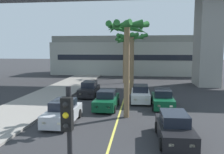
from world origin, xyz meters
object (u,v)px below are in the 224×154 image
object	(u,v)px
car_queue_sixth	(174,128)
car_queue_third	(107,100)
car_queue_fifth	(89,89)
palm_tree_mid_median	(124,45)
palm_tree_far_median	(132,45)
traffic_light_median_near	(69,151)
car_queue_second	(140,94)
palm_tree_near_median	(127,38)
car_queue_fourth	(163,99)
palm_tree_farthest_median	(127,44)
car_queue_front	(63,112)

from	to	relation	value
car_queue_sixth	car_queue_third	bearing A→B (deg)	125.80
car_queue_fifth	palm_tree_mid_median	distance (m)	11.35
palm_tree_far_median	traffic_light_median_near	bearing A→B (deg)	-92.04
car_queue_second	palm_tree_mid_median	bearing A→B (deg)	101.42
car_queue_second	car_queue_fifth	distance (m)	5.72
traffic_light_median_near	palm_tree_far_median	xyz separation A→B (m)	(0.73, 20.56, 2.70)
car_queue_sixth	palm_tree_near_median	bearing A→B (deg)	124.67
car_queue_fourth	palm_tree_farthest_median	world-z (taller)	palm_tree_farthest_median
car_queue_third	car_queue_fourth	distance (m)	4.81
palm_tree_farthest_median	car_queue_fifth	bearing A→B (deg)	-101.14
car_queue_front	car_queue_second	size ratio (longest dim) A/B	0.99
palm_tree_mid_median	car_queue_second	bearing A→B (deg)	-78.58
car_queue_second	car_queue_fourth	distance (m)	2.77
car_queue_fourth	car_queue_second	bearing A→B (deg)	133.14
car_queue_second	car_queue_sixth	size ratio (longest dim) A/B	1.00
palm_tree_mid_median	car_queue_third	bearing A→B (deg)	-91.83
car_queue_fourth	palm_tree_mid_median	world-z (taller)	palm_tree_mid_median
car_queue_fourth	car_queue_sixth	size ratio (longest dim) A/B	0.99
car_queue_fifth	palm_tree_far_median	bearing A→B (deg)	21.16
car_queue_fourth	car_queue_sixth	world-z (taller)	same
car_queue_fifth	palm_tree_farthest_median	size ratio (longest dim) A/B	0.58
car_queue_front	car_queue_fourth	bearing A→B (deg)	35.05
palm_tree_near_median	palm_tree_mid_median	size ratio (longest dim) A/B	1.05
car_queue_fourth	car_queue_fifth	world-z (taller)	same
palm_tree_mid_median	palm_tree_farthest_median	bearing A→B (deg)	89.72
palm_tree_near_median	palm_tree_far_median	size ratio (longest dim) A/B	1.04
car_queue_sixth	palm_tree_far_median	xyz separation A→B (m)	(-2.80, 12.97, 4.69)
car_queue_fourth	car_queue_front	bearing A→B (deg)	-144.95
car_queue_sixth	palm_tree_mid_median	xyz separation A→B (m)	(-4.18, 21.06, 4.87)
car_queue_third	palm_tree_farthest_median	size ratio (longest dim) A/B	0.58
car_queue_front	palm_tree_far_median	xyz separation A→B (m)	(4.29, 10.66, 4.69)
car_queue_second	traffic_light_median_near	bearing A→B (deg)	-95.75
palm_tree_mid_median	palm_tree_far_median	world-z (taller)	palm_tree_far_median
traffic_light_median_near	palm_tree_near_median	xyz separation A→B (m)	(0.66, 11.73, 3.06)
car_queue_fourth	palm_tree_mid_median	xyz separation A→B (m)	(-4.26, 13.72, 4.87)
car_queue_front	car_queue_second	bearing A→B (deg)	53.21
car_queue_front	car_queue_fourth	world-z (taller)	same
car_queue_third	palm_tree_mid_median	distance (m)	15.41
car_queue_fifth	traffic_light_median_near	bearing A→B (deg)	-78.94
car_queue_fourth	palm_tree_farthest_median	bearing A→B (deg)	102.26
palm_tree_mid_median	palm_tree_far_median	size ratio (longest dim) A/B	0.99
car_queue_second	car_queue_third	world-z (taller)	same
car_queue_fifth	palm_tree_mid_median	xyz separation A→B (m)	(3.03, 9.80, 4.87)
car_queue_third	traffic_light_median_near	bearing A→B (deg)	-85.43
palm_tree_far_median	car_queue_second	bearing A→B (deg)	-74.89
car_queue_front	palm_tree_mid_median	size ratio (longest dim) A/B	0.61
car_queue_front	palm_tree_near_median	distance (m)	6.83
car_queue_fifth	traffic_light_median_near	xyz separation A→B (m)	(3.68, -18.85, 1.99)
car_queue_fifth	car_queue_fourth	bearing A→B (deg)	-28.30
car_queue_second	palm_tree_farthest_median	bearing A→B (deg)	97.63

